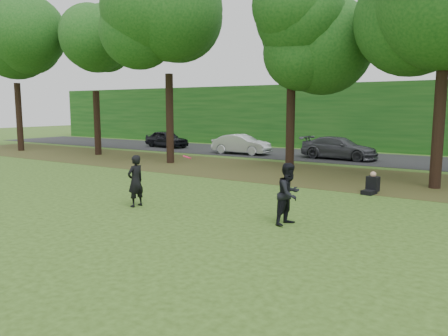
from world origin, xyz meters
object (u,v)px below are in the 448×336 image
object	(u,v)px
frisbee	(187,157)
seated_person	(372,185)
player_left	(136,181)
player_right	(289,194)

from	to	relation	value
frisbee	seated_person	size ratio (longest dim) A/B	0.43
player_left	frisbee	size ratio (longest dim) A/B	4.70
player_left	player_right	distance (m)	5.13
player_left	player_right	size ratio (longest dim) A/B	0.98
frisbee	seated_person	bearing A→B (deg)	56.32
player_right	seated_person	world-z (taller)	player_right
player_right	player_left	bearing A→B (deg)	108.58
frisbee	seated_person	xyz separation A→B (m)	(4.02, 6.03, -1.39)
player_right	frisbee	world-z (taller)	frisbee
seated_person	player_left	bearing A→B (deg)	-121.24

